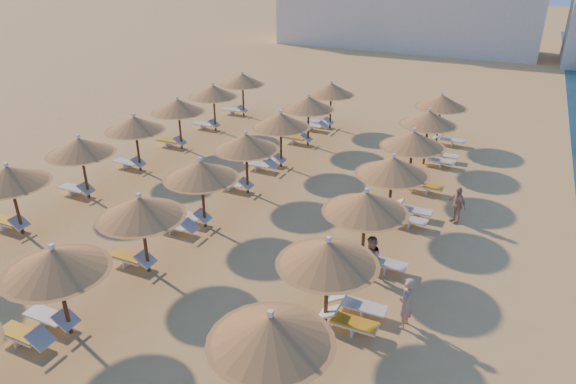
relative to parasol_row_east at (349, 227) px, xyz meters
The scene contains 9 objects.
ground 3.80m from the parasol_row_east, behind, with size 220.00×220.00×0.00m, color tan.
hotel_blocks 46.72m from the parasol_row_east, 90.76° to the left, with size 46.42×10.55×8.10m.
parasol_row_east is the anchor object (origin of this frame).
parasol_row_west 6.60m from the parasol_row_east, behind, with size 2.98×34.75×3.00m.
parasol_row_inland 13.31m from the parasol_row_east, 164.62° to the left, with size 2.98×27.69×3.00m.
loungers 5.92m from the parasol_row_east, behind, with size 16.03×32.35×0.66m.
beachgoer_c 7.13m from the parasol_row_east, 69.00° to the left, with size 0.92×0.38×1.57m, color tan.
beachgoer_b 1.98m from the parasol_row_east, 63.69° to the left, with size 0.79×0.62×1.63m, color tan.
beachgoer_a 2.81m from the parasol_row_east, 21.92° to the right, with size 0.61×0.40×1.68m, color tan.
Camera 1 is at (7.08, -12.96, 10.12)m, focal length 32.00 mm.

